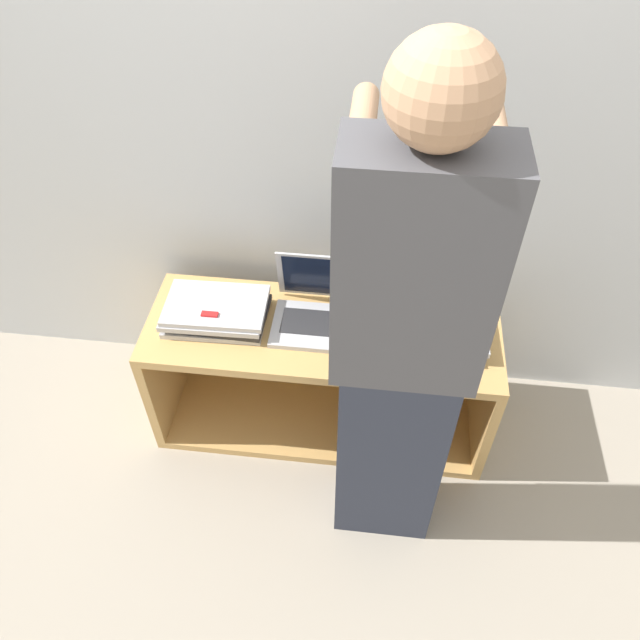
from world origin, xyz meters
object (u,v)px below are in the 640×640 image
Objects in this scene: laptop_open at (324,310)px; person at (404,352)px; laptop_stack_left at (216,312)px; laptop_stack_right at (432,332)px.

person reaches higher than laptop_open.
laptop_stack_left is 0.79m from laptop_stack_right.
laptop_open is 0.40m from laptop_stack_left.
laptop_stack_left is 0.84m from person.
laptop_open is 0.95× the size of laptop_stack_right.
laptop_stack_right is at bearing -6.60° from laptop_open.
laptop_open reaches higher than laptop_stack_left.
laptop_open is 0.60m from person.
person is (0.27, -0.44, 0.31)m from laptop_open.
laptop_stack_right is 0.22× the size of person.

